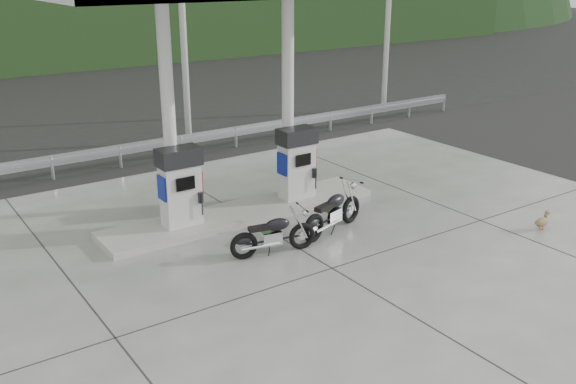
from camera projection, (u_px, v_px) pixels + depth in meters
ground at (303, 252)px, 13.64m from camera, size 160.00×160.00×0.00m
forecourt_apron at (303, 251)px, 13.64m from camera, size 18.00×14.00×0.02m
pump_island at (243, 212)px, 15.55m from camera, size 7.00×1.40×0.15m
gas_pump_left at (180, 187)px, 14.37m from camera, size 0.95×0.55×1.80m
gas_pump_right at (297, 163)px, 16.08m from camera, size 0.95×0.55×1.80m
canopy_column_left at (168, 113)px, 14.15m from camera, size 0.30×0.30×5.00m
canopy_column_right at (288, 97)px, 15.86m from camera, size 0.30×0.30×5.00m
guardrail at (151, 140)px, 19.62m from camera, size 26.00×0.16×1.42m
road at (112, 138)px, 22.57m from camera, size 60.00×7.00×0.01m
utility_pole_b at (183, 23)px, 20.75m from camera, size 0.22×0.22×8.00m
utility_pole_c at (388, 12)px, 25.55m from camera, size 0.22×0.22×8.00m
motorcycle_left at (273, 235)px, 13.38m from camera, size 1.86×0.91×0.84m
motorcycle_right at (333, 212)px, 14.48m from camera, size 2.06×1.16×0.93m
duck at (542, 222)px, 14.67m from camera, size 0.52×0.20×0.37m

